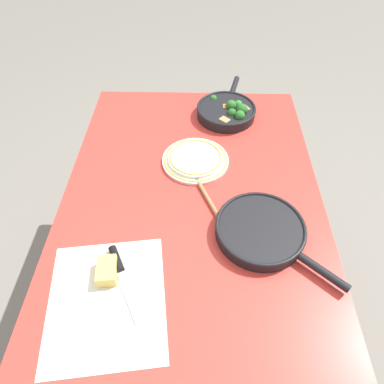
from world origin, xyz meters
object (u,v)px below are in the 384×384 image
at_px(skillet_broccoli, 227,110).
at_px(wooden_spoon, 215,211).
at_px(dinner_plate_stack, 195,159).
at_px(cheese_block, 107,271).
at_px(skillet_eggs, 261,230).
at_px(grater_knife, 121,272).

distance_m(skillet_broccoli, wooden_spoon, 0.54).
relative_size(wooden_spoon, dinner_plate_stack, 1.47).
height_order(wooden_spoon, cheese_block, cheese_block).
xyz_separation_m(skillet_eggs, dinner_plate_stack, (0.33, 0.21, -0.01)).
distance_m(skillet_eggs, cheese_block, 0.47).
bearing_deg(skillet_eggs, skillet_broccoli, 138.78).
bearing_deg(wooden_spoon, grater_knife, -73.79).
bearing_deg(skillet_eggs, dinner_plate_stack, 164.20).
bearing_deg(grater_knife, wooden_spoon, 102.74).
height_order(skillet_eggs, cheese_block, skillet_eggs).
relative_size(wooden_spoon, grater_knife, 1.59).
bearing_deg(grater_knife, skillet_broccoli, 129.13).
height_order(skillet_eggs, dinner_plate_stack, skillet_eggs).
relative_size(skillet_eggs, wooden_spoon, 1.00).
distance_m(skillet_eggs, grater_knife, 0.44).
height_order(skillet_eggs, grater_knife, skillet_eggs).
relative_size(skillet_broccoli, cheese_block, 4.48).
distance_m(cheese_block, dinner_plate_stack, 0.53).
distance_m(skillet_eggs, dinner_plate_stack, 0.39).
bearing_deg(skillet_broccoli, dinner_plate_stack, 169.09).
bearing_deg(grater_knife, dinner_plate_stack, 129.48).
bearing_deg(cheese_block, grater_knife, -82.50).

